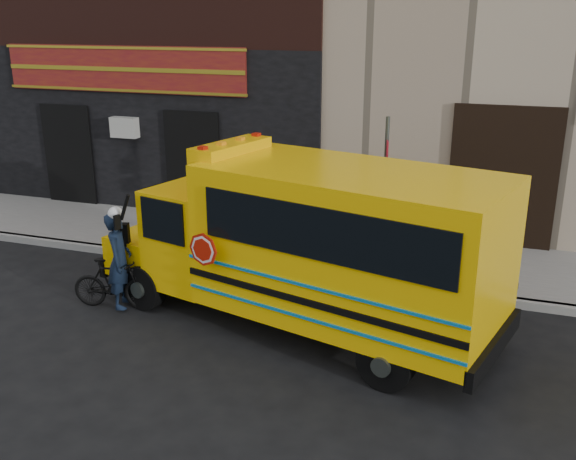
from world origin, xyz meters
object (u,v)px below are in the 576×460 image
Objects in this scene: school_bus at (312,242)px; cyclist at (120,263)px; sign_pole at (384,197)px; bicycle at (115,284)px.

school_bus is 4.25× the size of cyclist.
sign_pole reaches higher than cyclist.
bicycle is 0.90× the size of cyclist.
cyclist is (0.12, 0.03, 0.39)m from bicycle.
sign_pole is 5.02m from bicycle.
school_bus reaches higher than cyclist.
cyclist reaches higher than bicycle.
sign_pole is 1.89× the size of cyclist.
cyclist is at bearing -83.27° from bicycle.
sign_pole is at bearing -76.33° from cyclist.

